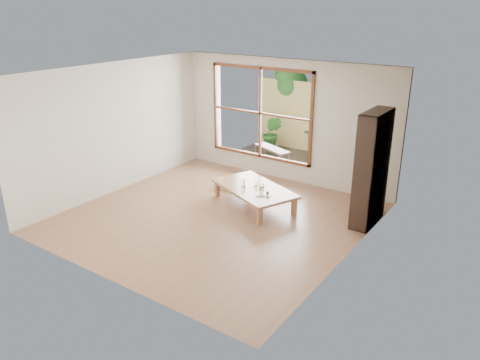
# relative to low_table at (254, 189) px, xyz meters

# --- Properties ---
(ground) EXTENTS (5.00, 5.00, 0.00)m
(ground) POSITION_rel_low_table_xyz_m (-0.26, -0.85, -0.32)
(ground) COLOR #966A4B
(ground) RESTS_ON ground
(low_table) EXTENTS (1.90, 1.51, 0.36)m
(low_table) POSITION_rel_low_table_xyz_m (0.00, 0.00, 0.00)
(low_table) COLOR #A88651
(low_table) RESTS_ON ground
(floor_cushion) EXTENTS (0.68, 0.68, 0.08)m
(floor_cushion) POSITION_rel_low_table_xyz_m (-0.97, 0.54, -0.28)
(floor_cushion) COLOR white
(floor_cushion) RESTS_ON ground
(bookshelf) EXTENTS (0.32, 0.90, 2.01)m
(bookshelf) POSITION_rel_low_table_xyz_m (2.06, 0.50, 0.68)
(bookshelf) COLOR #2F221A
(bookshelf) RESTS_ON ground
(glass_tall) EXTENTS (0.08, 0.08, 0.15)m
(glass_tall) POSITION_rel_low_table_xyz_m (-0.19, -0.09, 0.12)
(glass_tall) COLOR silver
(glass_tall) RESTS_ON low_table
(glass_mid) EXTENTS (0.06, 0.06, 0.09)m
(glass_mid) POSITION_rel_low_table_xyz_m (0.16, -0.02, 0.09)
(glass_mid) COLOR silver
(glass_mid) RESTS_ON low_table
(glass_short) EXTENTS (0.08, 0.08, 0.10)m
(glass_short) POSITION_rel_low_table_xyz_m (0.13, 0.08, 0.09)
(glass_short) COLOR silver
(glass_short) RESTS_ON low_table
(glass_small) EXTENTS (0.06, 0.06, 0.08)m
(glass_small) POSITION_rel_low_table_xyz_m (-0.01, 0.06, 0.08)
(glass_small) COLOR silver
(glass_small) RESTS_ON low_table
(food_tray) EXTENTS (0.30, 0.26, 0.08)m
(food_tray) POSITION_rel_low_table_xyz_m (0.37, -0.22, 0.06)
(food_tray) COLOR white
(food_tray) RESTS_ON low_table
(deck) EXTENTS (2.80, 2.00, 0.05)m
(deck) POSITION_rel_low_table_xyz_m (-0.86, 2.71, -0.32)
(deck) COLOR #3E352D
(deck) RESTS_ON ground
(garden_bench) EXTENTS (1.10, 0.68, 0.34)m
(garden_bench) POSITION_rel_low_table_xyz_m (-1.06, 2.43, -0.02)
(garden_bench) COLOR #2F221A
(garden_bench) RESTS_ON deck
(bamboo_fence) EXTENTS (2.80, 0.06, 1.80)m
(bamboo_fence) POSITION_rel_low_table_xyz_m (-0.86, 3.71, 0.58)
(bamboo_fence) COLOR #D2C26C
(bamboo_fence) RESTS_ON ground
(shrub_right) EXTENTS (0.88, 0.80, 0.88)m
(shrub_right) POSITION_rel_low_table_xyz_m (-0.18, 3.28, 0.14)
(shrub_right) COLOR #2E6C27
(shrub_right) RESTS_ON deck
(shrub_left) EXTENTS (0.56, 0.48, 0.90)m
(shrub_left) POSITION_rel_low_table_xyz_m (-1.55, 3.24, 0.16)
(shrub_left) COLOR #2E6C27
(shrub_left) RESTS_ON deck
(garden_tree) EXTENTS (1.04, 0.85, 2.22)m
(garden_tree) POSITION_rel_low_table_xyz_m (-1.54, 4.01, 1.30)
(garden_tree) COLOR #4C3D2D
(garden_tree) RESTS_ON ground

